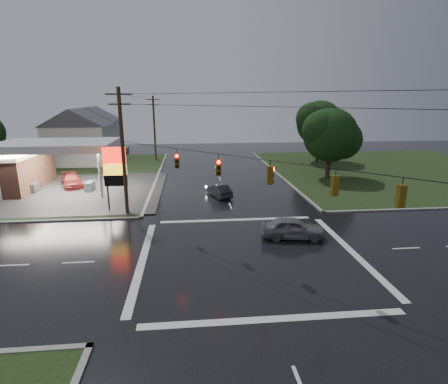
{
  "coord_description": "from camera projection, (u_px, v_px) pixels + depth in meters",
  "views": [
    {
      "loc": [
        -3.78,
        -21.03,
        10.05
      ],
      "look_at": [
        -1.21,
        5.13,
        3.0
      ],
      "focal_mm": 28.0,
      "sensor_mm": 36.0,
      "label": 1
    }
  ],
  "objects": [
    {
      "name": "ground",
      "position": [
        250.0,
        255.0,
        23.17
      ],
      "size": [
        120.0,
        120.0,
        0.0
      ],
      "primitive_type": "plane",
      "color": "black",
      "rests_on": "ground"
    },
    {
      "name": "grass_nw",
      "position": [
        20.0,
        178.0,
        45.7
      ],
      "size": [
        36.0,
        36.0,
        0.08
      ],
      "primitive_type": "cube",
      "color": "black",
      "rests_on": "ground"
    },
    {
      "name": "grass_ne",
      "position": [
        396.0,
        170.0,
        50.61
      ],
      "size": [
        36.0,
        36.0,
        0.08
      ],
      "primitive_type": "cube",
      "color": "black",
      "rests_on": "ground"
    },
    {
      "name": "pylon_sign",
      "position": [
        115.0,
        168.0,
        31.23
      ],
      "size": [
        2.0,
        0.35,
        6.0
      ],
      "color": "#59595E",
      "rests_on": "ground"
    },
    {
      "name": "utility_pole_nw",
      "position": [
        123.0,
        151.0,
        29.92
      ],
      "size": [
        2.2,
        0.32,
        11.0
      ],
      "color": "#382619",
      "rests_on": "ground"
    },
    {
      "name": "utility_pole_n",
      "position": [
        154.0,
        127.0,
        57.38
      ],
      "size": [
        2.2,
        0.32,
        10.5
      ],
      "color": "#382619",
      "rests_on": "ground"
    },
    {
      "name": "traffic_signals",
      "position": [
        252.0,
        158.0,
        21.48
      ],
      "size": [
        26.87,
        26.87,
        1.47
      ],
      "color": "black",
      "rests_on": "ground"
    },
    {
      "name": "house_near",
      "position": [
        79.0,
        136.0,
        54.65
      ],
      "size": [
        11.05,
        8.48,
        8.6
      ],
      "color": "silver",
      "rests_on": "ground"
    },
    {
      "name": "house_far",
      "position": [
        93.0,
        129.0,
        66.09
      ],
      "size": [
        11.05,
        8.48,
        8.6
      ],
      "color": "silver",
      "rests_on": "ground"
    },
    {
      "name": "tree_ne_near",
      "position": [
        331.0,
        135.0,
        44.21
      ],
      "size": [
        7.99,
        6.8,
        8.98
      ],
      "color": "black",
      "rests_on": "ground"
    },
    {
      "name": "tree_ne_far",
      "position": [
        320.0,
        124.0,
        55.87
      ],
      "size": [
        8.46,
        7.2,
        9.8
      ],
      "color": "black",
      "rests_on": "ground"
    },
    {
      "name": "car_north",
      "position": [
        219.0,
        190.0,
        36.86
      ],
      "size": [
        2.59,
        4.24,
        1.32
      ],
      "primitive_type": "imported",
      "rotation": [
        0.0,
        0.0,
        3.46
      ],
      "color": "black",
      "rests_on": "ground"
    },
    {
      "name": "car_crossing",
      "position": [
        293.0,
        228.0,
        25.83
      ],
      "size": [
        4.85,
        2.56,
        1.57
      ],
      "primitive_type": "imported",
      "rotation": [
        0.0,
        0.0,
        1.41
      ],
      "color": "slate",
      "rests_on": "ground"
    },
    {
      "name": "car_pump",
      "position": [
        72.0,
        181.0,
        40.87
      ],
      "size": [
        3.98,
        5.58,
        1.5
      ],
      "primitive_type": "imported",
      "rotation": [
        0.0,
        0.0,
        0.41
      ],
      "color": "maroon",
      "rests_on": "ground"
    }
  ]
}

